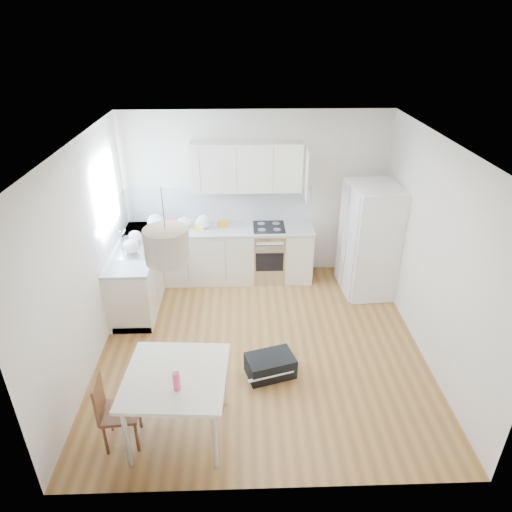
{
  "coord_description": "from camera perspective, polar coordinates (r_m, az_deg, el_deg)",
  "views": [
    {
      "loc": [
        -0.22,
        -4.85,
        3.92
      ],
      "look_at": [
        -0.05,
        0.4,
        1.14
      ],
      "focal_mm": 32.0,
      "sensor_mm": 36.0,
      "label": 1
    }
  ],
  "objects": [
    {
      "name": "snack_red",
      "position": [
        7.41,
        -10.84,
        3.95
      ],
      "size": [
        0.2,
        0.19,
        0.12
      ],
      "primitive_type": "cube",
      "rotation": [
        0.0,
        0.0,
        0.76
      ],
      "color": "#C0183C",
      "rests_on": "counter_back"
    },
    {
      "name": "upper_cabinets",
      "position": [
        7.09,
        -1.21,
        11.09
      ],
      "size": [
        1.7,
        0.32,
        0.75
      ],
      "primitive_type": "cube",
      "color": "silver",
      "rests_on": "wall_back"
    },
    {
      "name": "gym_bag",
      "position": [
        5.74,
        1.8,
        -13.52
      ],
      "size": [
        0.65,
        0.52,
        0.26
      ],
      "primitive_type": "cube",
      "rotation": [
        0.0,
        0.0,
        0.29
      ],
      "color": "black",
      "rests_on": "floor"
    },
    {
      "name": "counter_back",
      "position": [
        7.32,
        -4.65,
        3.37
      ],
      "size": [
        3.02,
        0.64,
        0.04
      ],
      "primitive_type": "cube",
      "color": "#AFB2B4",
      "rests_on": "cabinets_back"
    },
    {
      "name": "window_glassblock",
      "position": [
        6.65,
        -18.19,
        7.39
      ],
      "size": [
        0.02,
        1.0,
        1.0
      ],
      "primitive_type": "cube",
      "color": "#BFE0F9",
      "rests_on": "wall_left"
    },
    {
      "name": "cabinets_back",
      "position": [
        7.52,
        -4.52,
        0.18
      ],
      "size": [
        3.0,
        0.6,
        0.88
      ],
      "primitive_type": "cube",
      "color": "silver",
      "rests_on": "floor"
    },
    {
      "name": "drink_bottle",
      "position": [
        4.47,
        -9.93,
        -14.96
      ],
      "size": [
        0.09,
        0.09,
        0.24
      ],
      "primitive_type": "cylinder",
      "rotation": [
        0.0,
        0.0,
        0.26
      ],
      "color": "#EF4270",
      "rests_on": "dining_table"
    },
    {
      "name": "ceiling",
      "position": [
        5.01,
        0.78,
        13.74
      ],
      "size": [
        4.2,
        4.2,
        0.0
      ],
      "primitive_type": "plane",
      "rotation": [
        3.14,
        0.0,
        0.0
      ],
      "color": "white",
      "rests_on": "wall_back"
    },
    {
      "name": "grocery_bag_a",
      "position": [
        7.38,
        -12.42,
        4.21
      ],
      "size": [
        0.27,
        0.23,
        0.24
      ],
      "primitive_type": "ellipsoid",
      "color": "white",
      "rests_on": "counter_back"
    },
    {
      "name": "refrigerator",
      "position": [
        7.21,
        14.15,
        1.95
      ],
      "size": [
        0.9,
        0.93,
        1.74
      ],
      "primitive_type": null,
      "rotation": [
        0.0,
        0.0,
        0.07
      ],
      "color": "white",
      "rests_on": "floor"
    },
    {
      "name": "snack_orange",
      "position": [
        7.32,
        -4.19,
        4.01
      ],
      "size": [
        0.16,
        0.13,
        0.1
      ],
      "primitive_type": "cube",
      "rotation": [
        0.0,
        0.0,
        0.33
      ],
      "color": "orange",
      "rests_on": "counter_back"
    },
    {
      "name": "wall_left",
      "position": [
        5.8,
        -20.51,
        -0.35
      ],
      "size": [
        0.0,
        4.2,
        4.2
      ],
      "primitive_type": "plane",
      "rotation": [
        1.57,
        0.0,
        1.57
      ],
      "color": "silver",
      "rests_on": "floor"
    },
    {
      "name": "grocery_bag_b",
      "position": [
        7.33,
        -9.0,
        4.16
      ],
      "size": [
        0.22,
        0.18,
        0.19
      ],
      "primitive_type": "ellipsoid",
      "color": "white",
      "rests_on": "counter_back"
    },
    {
      "name": "pendant_lamp",
      "position": [
        3.97,
        -11.1,
        1.31
      ],
      "size": [
        0.4,
        0.4,
        0.3
      ],
      "primitive_type": "cylinder",
      "rotation": [
        0.0,
        0.0,
        -0.02
      ],
      "color": "beige",
      "rests_on": "ceiling"
    },
    {
      "name": "grocery_bag_d",
      "position": [
        7.04,
        -14.87,
        2.42
      ],
      "size": [
        0.2,
        0.17,
        0.18
      ],
      "primitive_type": "ellipsoid",
      "color": "white",
      "rests_on": "counter_back"
    },
    {
      "name": "grocery_bag_c",
      "position": [
        7.28,
        -6.51,
        4.3
      ],
      "size": [
        0.25,
        0.21,
        0.23
      ],
      "primitive_type": "ellipsoid",
      "color": "white",
      "rests_on": "counter_back"
    },
    {
      "name": "dining_table",
      "position": [
        4.76,
        -9.95,
        -15.21
      ],
      "size": [
        1.06,
        1.06,
        0.79
      ],
      "rotation": [
        0.0,
        0.0,
        -0.06
      ],
      "color": "beige",
      "rests_on": "floor"
    },
    {
      "name": "backsplash_back",
      "position": [
        7.47,
        -4.65,
        6.47
      ],
      "size": [
        3.0,
        0.01,
        0.58
      ],
      "primitive_type": "cube",
      "color": "silver",
      "rests_on": "wall_back"
    },
    {
      "name": "snack_yellow",
      "position": [
        7.29,
        -7.07,
        3.78
      ],
      "size": [
        0.17,
        0.12,
        0.11
      ],
      "primitive_type": "cube",
      "rotation": [
        0.0,
        0.0,
        -0.14
      ],
      "color": "orange",
      "rests_on": "counter_back"
    },
    {
      "name": "cabinets_left",
      "position": [
        7.16,
        -14.34,
        -2.2
      ],
      "size": [
        0.6,
        1.8,
        0.88
      ],
      "primitive_type": "cube",
      "color": "silver",
      "rests_on": "floor"
    },
    {
      "name": "wall_back",
      "position": [
        7.42,
        -0.02,
        7.57
      ],
      "size": [
        4.2,
        0.0,
        4.2
      ],
      "primitive_type": "plane",
      "rotation": [
        1.57,
        0.0,
        0.0
      ],
      "color": "silver",
      "rests_on": "floor"
    },
    {
      "name": "wall_right",
      "position": [
        5.96,
        21.29,
        0.27
      ],
      "size": [
        0.0,
        4.2,
        4.2
      ],
      "primitive_type": "plane",
      "rotation": [
        1.57,
        0.0,
        -1.57
      ],
      "color": "silver",
      "rests_on": "floor"
    },
    {
      "name": "dining_chair",
      "position": [
        5.0,
        -16.64,
        -18.01
      ],
      "size": [
        0.39,
        0.39,
        0.85
      ],
      "primitive_type": null,
      "rotation": [
        0.0,
        0.0,
        0.1
      ],
      "color": "#532E18",
      "rests_on": "floor"
    },
    {
      "name": "backsplash_left",
      "position": [
        6.89,
        -17.48,
        3.34
      ],
      "size": [
        0.01,
        1.8,
        0.58
      ],
      "primitive_type": "cube",
      "color": "silver",
      "rests_on": "wall_left"
    },
    {
      "name": "grocery_bag_e",
      "position": [
        6.7,
        -15.35,
        1.18
      ],
      "size": [
        0.23,
        0.2,
        0.21
      ],
      "primitive_type": "ellipsoid",
      "color": "white",
      "rests_on": "counter_left"
    },
    {
      "name": "counter_left",
      "position": [
        6.94,
        -14.78,
        1.09
      ],
      "size": [
        0.64,
        1.82,
        0.04
      ],
      "primitive_type": "cube",
      "color": "#AFB2B4",
      "rests_on": "cabinets_left"
    },
    {
      "name": "floor",
      "position": [
        6.24,
        0.62,
        -11.06
      ],
      "size": [
        4.2,
        4.2,
        0.0
      ],
      "primitive_type": "plane",
      "color": "brown",
      "rests_on": "ground"
    },
    {
      "name": "range_oven",
      "position": [
        7.52,
        1.58,
        0.27
      ],
      "size": [
        0.5,
        0.61,
        0.88
      ],
      "primitive_type": null,
      "color": "silver",
      "rests_on": "floor"
    },
    {
      "name": "sink",
      "position": [
        6.89,
        -14.88,
        1.01
      ],
      "size": [
        0.5,
        0.8,
        0.16
      ],
      "primitive_type": null,
      "color": "silver",
      "rests_on": "counter_left"
    }
  ]
}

